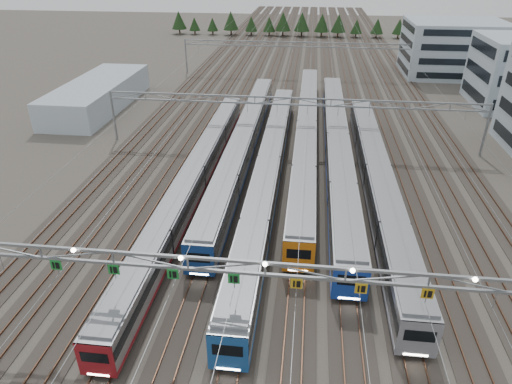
# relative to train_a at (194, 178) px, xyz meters

# --- Properties ---
(ground) EXTENTS (400.00, 400.00, 0.00)m
(ground) POSITION_rel_train_a_xyz_m (11.25, -23.89, -2.05)
(ground) COLOR #47423A
(ground) RESTS_ON ground
(track_bed) EXTENTS (54.00, 260.00, 5.42)m
(track_bed) POSITION_rel_train_a_xyz_m (11.25, 76.11, -0.56)
(track_bed) COLOR #2D2823
(track_bed) RESTS_ON ground
(train_a) EXTENTS (2.76, 57.80, 3.59)m
(train_a) POSITION_rel_train_a_xyz_m (0.00, 0.00, 0.00)
(train_a) COLOR black
(train_a) RESTS_ON ground
(train_b) EXTENTS (2.99, 58.55, 3.90)m
(train_b) POSITION_rel_train_a_xyz_m (4.50, 12.15, 0.16)
(train_b) COLOR black
(train_b) RESTS_ON ground
(train_c) EXTENTS (2.97, 61.65, 3.87)m
(train_c) POSITION_rel_train_a_xyz_m (9.00, 3.47, 0.14)
(train_c) COLOR black
(train_c) RESTS_ON ground
(train_d) EXTENTS (3.02, 65.98, 3.94)m
(train_d) POSITION_rel_train_a_xyz_m (13.50, 17.47, 0.18)
(train_d) COLOR black
(train_d) RESTS_ON ground
(train_e) EXTENTS (3.14, 62.03, 4.10)m
(train_e) POSITION_rel_train_a_xyz_m (18.00, 12.16, 0.26)
(train_e) COLOR black
(train_e) RESTS_ON ground
(train_f) EXTENTS (3.05, 53.33, 3.98)m
(train_f) POSITION_rel_train_a_xyz_m (22.50, 2.20, 0.20)
(train_f) COLOR black
(train_f) RESTS_ON ground
(gantry_near) EXTENTS (56.36, 0.61, 8.08)m
(gantry_near) POSITION_rel_train_a_xyz_m (11.20, -24.01, 5.04)
(gantry_near) COLOR gray
(gantry_near) RESTS_ON ground
(gantry_mid) EXTENTS (56.36, 0.36, 8.00)m
(gantry_mid) POSITION_rel_train_a_xyz_m (11.25, 16.11, 4.34)
(gantry_mid) COLOR gray
(gantry_mid) RESTS_ON ground
(gantry_far) EXTENTS (56.36, 0.36, 8.00)m
(gantry_far) POSITION_rel_train_a_xyz_m (11.25, 61.11, 4.34)
(gantry_far) COLOR gray
(gantry_far) RESTS_ON ground
(depot_bldg_north) EXTENTS (22.00, 18.00, 12.33)m
(depot_bldg_north) POSITION_rel_train_a_xyz_m (46.98, 67.04, 4.12)
(depot_bldg_north) COLOR #A8BDC9
(depot_bldg_north) RESTS_ON ground
(west_shed) EXTENTS (10.00, 30.00, 4.95)m
(west_shed) POSITION_rel_train_a_xyz_m (-26.53, 31.91, 0.43)
(west_shed) COLOR #A8BDC9
(west_shed) RESTS_ON ground
(treeline) EXTENTS (87.50, 5.60, 7.02)m
(treeline) POSITION_rel_train_a_xyz_m (7.20, 116.33, 2.19)
(treeline) COLOR #332114
(treeline) RESTS_ON ground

